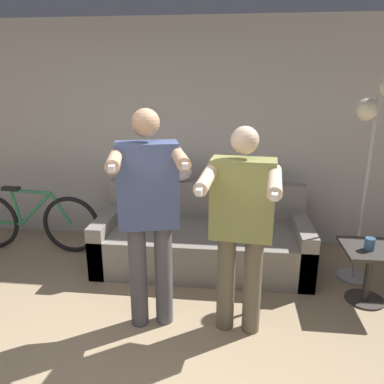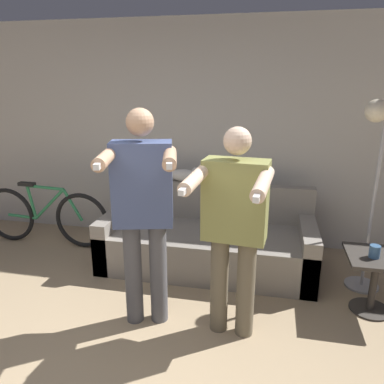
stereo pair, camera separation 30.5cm
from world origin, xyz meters
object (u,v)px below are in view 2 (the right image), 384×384
(cat, at_px, (185,175))
(person_right, at_px, (234,222))
(person_left, at_px, (143,206))
(cup, at_px, (375,251))
(bicycle, at_px, (45,216))
(couch, at_px, (208,242))
(side_table, at_px, (375,271))

(cat, bearing_deg, person_right, -63.84)
(person_right, xyz_separation_m, cat, (-0.70, 1.43, -0.04))
(person_left, bearing_deg, cup, 1.06)
(cup, bearing_deg, bicycle, 168.67)
(cup, bearing_deg, person_left, -164.42)
(person_right, height_order, cup, person_right)
(person_right, bearing_deg, couch, 114.60)
(side_table, distance_m, cup, 0.21)
(couch, distance_m, bicycle, 2.02)
(cat, height_order, side_table, cat)
(couch, relative_size, side_table, 4.20)
(person_left, height_order, side_table, person_left)
(person_left, height_order, bicycle, person_left)
(person_right, distance_m, bicycle, 2.74)
(bicycle, bearing_deg, cat, 7.65)
(couch, height_order, person_left, person_left)
(person_right, distance_m, side_table, 1.40)
(side_table, xyz_separation_m, cup, (-0.04, -0.04, 0.20))
(cat, distance_m, bicycle, 1.78)
(side_table, height_order, bicycle, bicycle)
(person_left, distance_m, side_table, 2.03)
(cat, height_order, bicycle, cat)
(person_left, distance_m, cup, 1.93)
(couch, bearing_deg, side_table, -19.39)
(bicycle, bearing_deg, person_left, -35.51)
(bicycle, bearing_deg, cup, -11.33)
(person_left, bearing_deg, side_table, 1.86)
(person_right, distance_m, cat, 1.60)
(cat, bearing_deg, side_table, -25.47)
(person_left, distance_m, bicycle, 2.18)
(couch, bearing_deg, bicycle, 176.50)
(person_left, xyz_separation_m, cup, (1.81, 0.50, -0.44))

